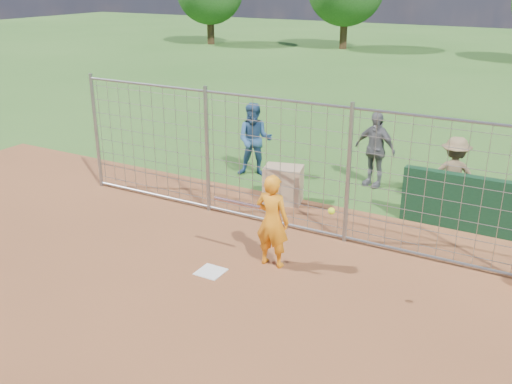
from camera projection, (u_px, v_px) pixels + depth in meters
The scene contains 11 objects.
ground at pixel (217, 267), 9.60m from camera, with size 100.00×100.00×0.00m, color #2D591E.
infield_dirt at pixel (87, 367), 7.16m from camera, with size 18.00×18.00×0.00m, color brown.
home_plate at pixel (211, 272), 9.44m from camera, with size 0.43×0.43×0.02m, color silver.
dugout_wall at pixel (471, 204), 10.78m from camera, with size 2.60×0.20×1.10m, color #11381E.
batter at pixel (272, 221), 9.41m from camera, with size 0.59×0.39×1.62m, color orange.
bystander_a at pixel (255, 140), 13.67m from camera, with size 0.87×0.68×1.79m, color navy.
bystander_b at pixel (375, 149), 13.01m from camera, with size 1.03×0.43×1.75m, color #5D5E63.
bystander_c at pixel (453, 175), 11.57m from camera, with size 1.03×0.59×1.60m, color olive.
equipment_bin at pixel (283, 184), 12.21m from camera, with size 0.80×0.55×0.80m, color tan.
equipment_in_play at pixel (258, 205), 9.01m from camera, with size 2.20×0.29×0.37m.
backstop_fence at pixel (273, 164), 10.78m from camera, with size 9.08×0.08×2.60m.
Camera 1 is at (4.73, -7.10, 4.63)m, focal length 40.00 mm.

